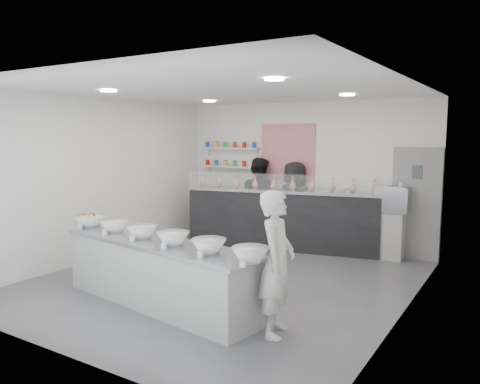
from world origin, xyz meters
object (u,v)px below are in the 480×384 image
object	(u,v)px
prep_counter	(158,273)
woman_prep	(277,263)
staff_left	(258,200)
staff_right	(294,204)
back_bar	(283,219)
espresso_machine	(393,199)
espresso_ledge	(372,233)

from	to	relation	value
prep_counter	woman_prep	distance (m)	1.86
staff_left	staff_right	xyz separation A→B (m)	(0.86, 0.00, -0.03)
back_bar	prep_counter	bearing A→B (deg)	-101.85
staff_left	back_bar	bearing A→B (deg)	164.44
espresso_machine	espresso_ledge	bearing A→B (deg)	180.00
espresso_machine	woman_prep	world-z (taller)	woman_prep
staff_right	espresso_machine	bearing A→B (deg)	-173.30
espresso_machine	staff_right	xyz separation A→B (m)	(-1.99, -0.05, -0.24)
woman_prep	staff_left	distance (m)	4.80
staff_left	staff_right	world-z (taller)	staff_left
prep_counter	espresso_machine	xyz separation A→B (m)	(2.11, 4.13, 0.68)
back_bar	woman_prep	bearing A→B (deg)	-76.44
espresso_ledge	staff_left	distance (m)	2.52
espresso_machine	woman_prep	bearing A→B (deg)	-94.12
espresso_ledge	espresso_machine	bearing A→B (deg)	0.00
prep_counter	staff_left	size ratio (longest dim) A/B	1.79
espresso_machine	prep_counter	bearing A→B (deg)	-117.09
woman_prep	staff_left	xyz separation A→B (m)	(-2.55, 4.06, 0.07)
prep_counter	staff_right	size ratio (longest dim) A/B	1.85
staff_left	woman_prep	bearing A→B (deg)	125.72
espresso_machine	staff_right	size ratio (longest dim) A/B	0.34
prep_counter	back_bar	distance (m)	3.83
back_bar	staff_left	xyz separation A→B (m)	(-0.72, 0.25, 0.31)
prep_counter	staff_left	distance (m)	4.17
back_bar	espresso_ledge	xyz separation A→B (m)	(1.75, 0.30, -0.16)
espresso_ledge	staff_right	world-z (taller)	staff_right
staff_left	staff_right	distance (m)	0.86
espresso_ledge	woman_prep	bearing A→B (deg)	-88.88
prep_counter	staff_right	world-z (taller)	staff_right
back_bar	espresso_ledge	size ratio (longest dim) A/B	3.26
espresso_machine	staff_right	bearing A→B (deg)	-178.56
back_bar	staff_right	world-z (taller)	staff_right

